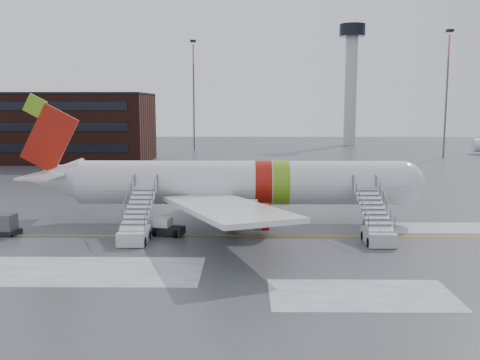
{
  "coord_description": "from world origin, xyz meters",
  "views": [
    {
      "loc": [
        3.75,
        -41.82,
        10.22
      ],
      "look_at": [
        3.22,
        2.13,
        4.0
      ],
      "focal_mm": 40.0,
      "sensor_mm": 36.0,
      "label": 1
    }
  ],
  "objects_px": {
    "airstair_aft": "(136,227)",
    "pushback_tug": "(166,227)",
    "airliner": "(229,183)",
    "uld_container": "(5,225)",
    "airstair_fwd": "(376,227)"
  },
  "relations": [
    {
      "from": "pushback_tug",
      "to": "uld_container",
      "type": "height_order",
      "value": "uld_container"
    },
    {
      "from": "airstair_aft",
      "to": "pushback_tug",
      "type": "height_order",
      "value": "airstair_aft"
    },
    {
      "from": "airstair_aft",
      "to": "uld_container",
      "type": "height_order",
      "value": "airstair_aft"
    },
    {
      "from": "pushback_tug",
      "to": "uld_container",
      "type": "distance_m",
      "value": 12.75
    },
    {
      "from": "airliner",
      "to": "pushback_tug",
      "type": "bearing_deg",
      "value": -134.8
    },
    {
      "from": "pushback_tug",
      "to": "airliner",
      "type": "bearing_deg",
      "value": 45.2
    },
    {
      "from": "airstair_aft",
      "to": "pushback_tug",
      "type": "bearing_deg",
      "value": 39.44
    },
    {
      "from": "airstair_fwd",
      "to": "airstair_aft",
      "type": "bearing_deg",
      "value": 180.0
    },
    {
      "from": "airliner",
      "to": "airstair_fwd",
      "type": "bearing_deg",
      "value": -30.12
    },
    {
      "from": "airstair_fwd",
      "to": "pushback_tug",
      "type": "height_order",
      "value": "airstair_fwd"
    },
    {
      "from": "uld_container",
      "to": "airstair_fwd",
      "type": "bearing_deg",
      "value": -3.25
    },
    {
      "from": "airliner",
      "to": "uld_container",
      "type": "bearing_deg",
      "value": -164.42
    },
    {
      "from": "airliner",
      "to": "airstair_aft",
      "type": "distance_m",
      "value": 9.77
    },
    {
      "from": "airstair_fwd",
      "to": "pushback_tug",
      "type": "relative_size",
      "value": 2.89
    },
    {
      "from": "airstair_aft",
      "to": "uld_container",
      "type": "xyz_separation_m",
      "value": [
        -10.71,
        1.64,
        -0.29
      ]
    }
  ]
}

